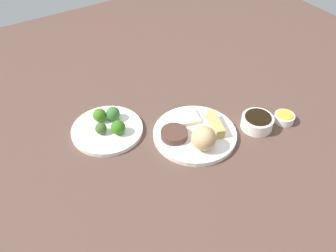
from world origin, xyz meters
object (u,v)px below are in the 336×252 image
soy_sauce_bowl (257,122)px  sauce_ramekin_hot_mustard (284,118)px  broccoli_plate (107,130)px  main_plate (195,134)px

soy_sauce_bowl → sauce_ramekin_hot_mustard: size_ratio=1.55×
broccoli_plate → sauce_ramekin_hot_mustard: 0.59m
sauce_ramekin_hot_mustard → soy_sauce_bowl: bearing=164.7°
broccoli_plate → sauce_ramekin_hot_mustard: (0.52, -0.27, 0.01)m
main_plate → soy_sauce_bowl: (0.20, -0.07, 0.01)m
main_plate → sauce_ramekin_hot_mustard: size_ratio=4.01×
main_plate → soy_sauce_bowl: bearing=-20.6°
main_plate → broccoli_plate: 0.28m
broccoli_plate → soy_sauce_bowl: bearing=-29.6°
main_plate → sauce_ramekin_hot_mustard: bearing=-18.9°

